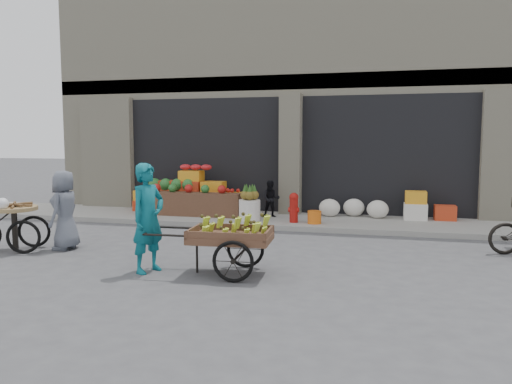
% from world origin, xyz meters
% --- Properties ---
extents(ground, '(80.00, 80.00, 0.00)m').
position_xyz_m(ground, '(0.00, 0.00, 0.00)').
color(ground, '#424244').
rests_on(ground, ground).
extents(sidewalk, '(18.00, 2.20, 0.12)m').
position_xyz_m(sidewalk, '(0.00, 4.10, 0.06)').
color(sidewalk, gray).
rests_on(sidewalk, ground).
extents(building, '(14.00, 6.45, 7.00)m').
position_xyz_m(building, '(0.00, 8.03, 3.37)').
color(building, beige).
rests_on(building, ground).
extents(fruit_display, '(3.10, 1.12, 1.24)m').
position_xyz_m(fruit_display, '(-2.48, 4.38, 0.67)').
color(fruit_display, red).
rests_on(fruit_display, sidewalk).
extents(pineapple_bin, '(0.52, 0.52, 0.50)m').
position_xyz_m(pineapple_bin, '(-0.75, 3.60, 0.37)').
color(pineapple_bin, silver).
rests_on(pineapple_bin, sidewalk).
extents(fire_hydrant, '(0.22, 0.22, 0.71)m').
position_xyz_m(fire_hydrant, '(0.35, 3.55, 0.50)').
color(fire_hydrant, '#A5140F').
rests_on(fire_hydrant, sidewalk).
extents(orange_bucket, '(0.32, 0.32, 0.30)m').
position_xyz_m(orange_bucket, '(0.85, 3.50, 0.27)').
color(orange_bucket, orange).
rests_on(orange_bucket, sidewalk).
extents(right_bay_goods, '(3.35, 0.60, 0.70)m').
position_xyz_m(right_bay_goods, '(2.61, 4.70, 0.41)').
color(right_bay_goods, silver).
rests_on(right_bay_goods, sidewalk).
extents(seated_person, '(0.51, 0.43, 0.93)m').
position_xyz_m(seated_person, '(-0.35, 4.20, 0.58)').
color(seated_person, black).
rests_on(seated_person, sidewalk).
extents(banana_cart, '(2.16, 1.00, 0.88)m').
position_xyz_m(banana_cart, '(0.09, -0.80, 0.64)').
color(banana_cart, brown).
rests_on(banana_cart, ground).
extents(vendor_woman, '(0.60, 0.73, 1.72)m').
position_xyz_m(vendor_woman, '(-1.16, -0.98, 0.86)').
color(vendor_woman, '#0E6371').
rests_on(vendor_woman, ground).
extents(tricycle_cart, '(1.45, 1.07, 0.95)m').
position_xyz_m(tricycle_cart, '(-4.28, -0.23, 0.57)').
color(tricycle_cart, '#9E7F51').
rests_on(tricycle_cart, ground).
extents(vendor_grey, '(0.53, 0.77, 1.50)m').
position_xyz_m(vendor_grey, '(-3.44, 0.12, 0.75)').
color(vendor_grey, slate).
rests_on(vendor_grey, ground).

